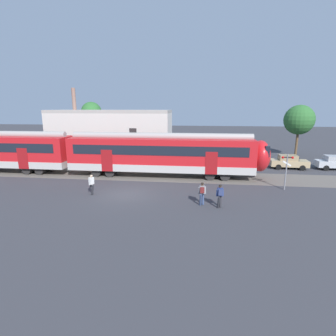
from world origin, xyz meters
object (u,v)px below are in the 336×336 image
at_px(pedestrian_grey, 202,192).
at_px(parked_car_tan, 289,162).
at_px(commuter_train, 78,152).
at_px(parked_car_silver, 335,163).
at_px(pedestrian_navy, 220,194).
at_px(crossing_signal, 287,166).
at_px(pedestrian_white, 91,183).

relative_size(pedestrian_grey, parked_car_tan, 0.41).
relative_size(commuter_train, parked_car_silver, 9.44).
bearing_deg(commuter_train, parked_car_tan, 12.46).
distance_m(pedestrian_navy, parked_car_tan, 15.48).
relative_size(parked_car_tan, parked_car_silver, 1.01).
bearing_deg(pedestrian_grey, crossing_signal, 32.72).
bearing_deg(parked_car_silver, crossing_signal, -133.12).
xyz_separation_m(pedestrian_grey, parked_car_silver, (14.68, 12.75, -0.21)).
relative_size(pedestrian_grey, parked_car_silver, 0.41).
relative_size(pedestrian_navy, parked_car_silver, 0.41).
relative_size(pedestrian_white, parked_car_tan, 0.41).
bearing_deg(commuter_train, pedestrian_grey, -31.24).
bearing_deg(pedestrian_grey, commuter_train, 148.76).
xyz_separation_m(commuter_train, pedestrian_navy, (13.82, -8.00, -1.26)).
bearing_deg(crossing_signal, pedestrian_white, -168.42).
xyz_separation_m(pedestrian_grey, pedestrian_navy, (1.20, -0.35, 0.00)).
bearing_deg(parked_car_silver, parked_car_tan, -178.07).
bearing_deg(pedestrian_grey, parked_car_silver, 40.98).
relative_size(pedestrian_navy, crossing_signal, 0.56).
relative_size(commuter_train, pedestrian_navy, 22.83).
bearing_deg(commuter_train, parked_car_silver, 10.59).
bearing_deg(parked_car_tan, pedestrian_white, -148.22).
bearing_deg(pedestrian_navy, pedestrian_grey, 163.63).
bearing_deg(pedestrian_navy, parked_car_tan, 56.69).
bearing_deg(parked_car_tan, pedestrian_grey, -127.63).
distance_m(commuter_train, parked_car_tan, 22.91).
height_order(pedestrian_white, pedestrian_navy, same).
relative_size(commuter_train, parked_car_tan, 9.32).
distance_m(pedestrian_navy, parked_car_silver, 18.80).
height_order(pedestrian_white, parked_car_silver, pedestrian_white).
distance_m(commuter_train, pedestrian_grey, 14.81).
distance_m(pedestrian_white, crossing_signal, 15.82).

